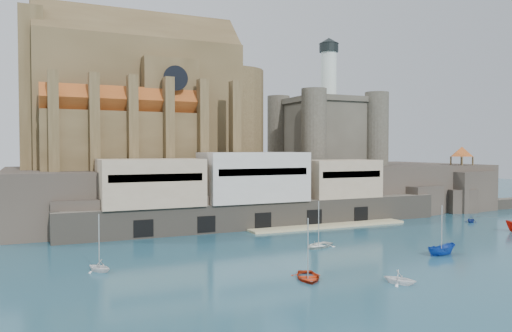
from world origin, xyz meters
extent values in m
plane|color=navy|center=(0.00, 0.00, 0.00)|extent=(300.00, 300.00, 0.00)
cube|color=#2C2521|center=(0.00, 40.00, 5.00)|extent=(100.00, 34.00, 10.00)
cube|color=#2C2521|center=(-38.00, 23.50, 3.00)|extent=(9.00, 5.00, 6.00)
cube|color=#2C2521|center=(-22.00, 23.50, 3.00)|extent=(9.00, 5.00, 6.00)
cube|color=#2C2521|center=(-5.00, 23.50, 3.00)|extent=(9.00, 5.00, 6.00)
cube|color=#2C2521|center=(12.00, 23.50, 3.00)|extent=(9.00, 5.00, 6.00)
cube|color=#2C2521|center=(28.00, 23.50, 3.00)|extent=(9.00, 5.00, 6.00)
cube|color=#665E51|center=(-8.00, 22.50, 2.25)|extent=(70.00, 6.00, 4.50)
cube|color=tan|center=(2.00, 18.00, 0.15)|extent=(30.00, 4.00, 0.40)
cube|color=black|center=(-30.00, 19.60, 1.60)|extent=(3.00, 0.40, 2.60)
cube|color=black|center=(-20.00, 19.60, 1.60)|extent=(3.00, 0.40, 2.60)
cube|color=black|center=(-10.00, 19.60, 1.60)|extent=(3.00, 0.40, 2.60)
cube|color=black|center=(0.00, 19.60, 1.60)|extent=(3.00, 0.40, 2.60)
cube|color=black|center=(10.00, 19.60, 1.60)|extent=(3.00, 0.40, 2.60)
cube|color=tan|center=(-28.00, 23.50, 8.25)|extent=(16.00, 9.00, 7.50)
cube|color=#BDB7AF|center=(-10.00, 23.50, 8.75)|extent=(18.00, 9.00, 8.50)
cube|color=tan|center=(8.00, 23.50, 8.00)|extent=(14.00, 8.00, 7.00)
cube|color=brown|center=(-26.00, 42.00, 22.00)|extent=(38.00, 14.00, 24.00)
cube|color=brown|center=(-26.00, 42.00, 34.00)|extent=(38.00, 13.01, 13.01)
cylinder|color=brown|center=(-7.00, 42.00, 20.00)|extent=(14.00, 14.00, 20.00)
cube|color=brown|center=(-22.00, 42.00, 20.00)|extent=(10.00, 20.00, 20.00)
cube|color=brown|center=(-30.00, 32.50, 15.00)|extent=(28.00, 5.00, 10.00)
cube|color=brown|center=(-30.00, 51.50, 15.00)|extent=(28.00, 5.00, 10.00)
cube|color=#A0491B|center=(-30.00, 32.50, 21.60)|extent=(28.00, 5.66, 5.66)
cube|color=#A0491B|center=(-30.00, 51.50, 21.60)|extent=(28.00, 5.66, 5.66)
cube|color=brown|center=(-45.00, 42.00, 24.00)|extent=(4.00, 10.00, 28.00)
cylinder|color=black|center=(-22.00, 29.95, 26.00)|extent=(4.40, 0.30, 4.40)
cube|color=brown|center=(-42.00, 29.50, 18.00)|extent=(1.60, 2.20, 16.00)
cube|color=brown|center=(-35.80, 29.50, 18.00)|extent=(1.60, 2.20, 16.00)
cube|color=brown|center=(-29.60, 29.50, 18.00)|extent=(1.60, 2.20, 16.00)
cube|color=brown|center=(-23.40, 29.50, 18.00)|extent=(1.60, 2.20, 16.00)
cube|color=brown|center=(-17.20, 29.50, 18.00)|extent=(1.60, 2.20, 16.00)
cube|color=brown|center=(-11.00, 29.50, 18.00)|extent=(1.60, 2.20, 16.00)
cube|color=#423E33|center=(16.00, 41.00, 17.00)|extent=(16.00, 16.00, 14.00)
cube|color=#423E33|center=(16.00, 41.00, 24.40)|extent=(17.00, 17.00, 1.20)
cylinder|color=#423E33|center=(8.00, 33.00, 18.00)|extent=(5.20, 5.20, 16.00)
cylinder|color=#423E33|center=(24.00, 33.00, 18.00)|extent=(5.20, 5.20, 16.00)
cylinder|color=#423E33|center=(8.00, 49.00, 18.00)|extent=(5.20, 5.20, 16.00)
cylinder|color=#423E33|center=(24.00, 49.00, 18.00)|extent=(5.20, 5.20, 16.00)
cylinder|color=silver|center=(18.00, 43.00, 30.00)|extent=(3.60, 3.60, 12.00)
cylinder|color=black|center=(18.00, 43.00, 37.00)|extent=(4.40, 4.40, 2.00)
cone|color=black|center=(18.00, 43.00, 38.60)|extent=(4.60, 4.60, 1.40)
cube|color=#2C2521|center=(42.00, 26.00, 4.35)|extent=(12.00, 10.00, 8.70)
cube|color=#2C2521|center=(38.00, 23.00, 2.50)|extent=(6.00, 5.00, 5.00)
cube|color=#2C2521|center=(47.00, 28.00, 3.00)|extent=(5.00, 4.00, 6.00)
cube|color=brown|center=(42.00, 26.00, 8.85)|extent=(4.20, 4.20, 0.30)
cylinder|color=brown|center=(40.40, 24.40, 10.30)|extent=(0.36, 0.36, 3.20)
cylinder|color=brown|center=(43.60, 24.40, 10.30)|extent=(0.36, 0.36, 3.20)
cylinder|color=brown|center=(40.40, 27.60, 10.30)|extent=(0.36, 0.36, 3.20)
cylinder|color=brown|center=(43.60, 27.60, 10.30)|extent=(0.36, 0.36, 3.20)
pyramid|color=#A0491B|center=(42.00, 26.00, 13.00)|extent=(6.40, 6.40, 2.20)
imported|color=#B42A0D|center=(-19.20, -10.86, 0.00)|extent=(3.72, 2.28, 5.02)
imported|color=white|center=(-11.77, -16.39, 0.00)|extent=(3.39, 2.93, 3.36)
imported|color=#103A9F|center=(2.41, -7.80, 0.00)|extent=(1.87, 1.83, 4.53)
imported|color=white|center=(-38.67, 1.49, 0.00)|extent=(3.37, 3.03, 3.33)
imported|color=white|center=(-9.24, 3.14, 0.00)|extent=(2.58, 3.83, 5.22)
imported|color=navy|center=(28.89, 11.42, 0.00)|extent=(2.78, 2.96, 2.94)
camera|label=1|loc=(-45.65, -55.67, 13.65)|focal=35.00mm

